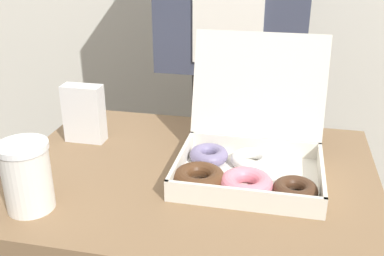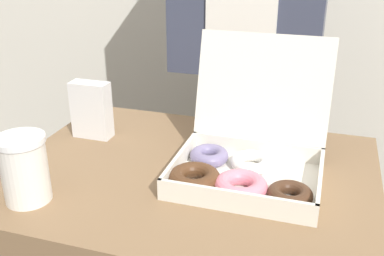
# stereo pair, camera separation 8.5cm
# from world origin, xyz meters

# --- Properties ---
(donut_box) EXTENTS (0.32, 0.33, 0.28)m
(donut_box) POSITION_xyz_m (0.11, 0.00, 0.82)
(donut_box) COLOR silver
(donut_box) RESTS_ON table
(coffee_cup) EXTENTS (0.10, 0.10, 0.14)m
(coffee_cup) POSITION_xyz_m (-0.27, -0.21, 0.84)
(coffee_cup) COLOR silver
(coffee_cup) RESTS_ON table
(napkin_holder) EXTENTS (0.10, 0.04, 0.15)m
(napkin_holder) POSITION_xyz_m (-0.30, 0.10, 0.85)
(napkin_holder) COLOR silver
(napkin_holder) RESTS_ON table
(person_customer) EXTENTS (0.46, 0.25, 1.64)m
(person_customer) POSITION_xyz_m (0.01, 0.54, 0.88)
(person_customer) COLOR #4C4742
(person_customer) RESTS_ON ground_plane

